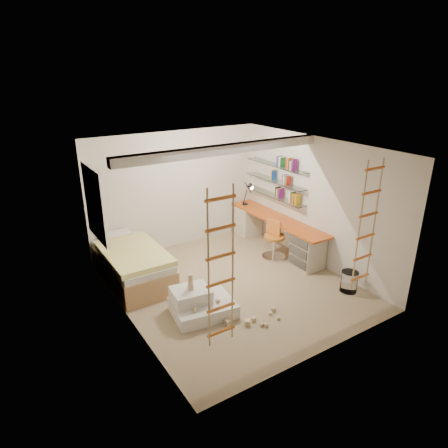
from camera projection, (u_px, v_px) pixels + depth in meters
floor at (233, 286)px, 7.49m from camera, size 4.50×4.50×0.00m
ceiling_beam at (224, 149)px, 6.81m from camera, size 4.00×0.18×0.16m
window_frame at (95, 204)px, 7.12m from camera, size 0.06×1.15×1.35m
window_blind at (97, 204)px, 7.14m from camera, size 0.02×1.00×1.20m
rope_ladder_left at (221, 270)px, 4.89m from camera, size 0.41×0.04×2.13m
rope_ladder_right at (367, 226)px, 6.24m from camera, size 0.41×0.04×2.13m
waste_bin at (349, 282)px, 7.26m from camera, size 0.31×0.31×0.39m
desk at (275, 232)px, 8.88m from camera, size 0.56×2.80×0.75m
shelves at (275, 181)px, 8.77m from camera, size 0.25×1.80×0.71m
bed at (133, 264)px, 7.60m from camera, size 1.02×2.00×0.69m
task_lamp at (249, 190)px, 9.34m from camera, size 0.14×0.36×0.57m
swivel_chair at (274, 244)px, 8.49m from camera, size 0.62×0.62×0.85m
play_platform at (200, 304)px, 6.60m from camera, size 1.10×0.91×0.44m
toy_blocks at (233, 307)px, 6.47m from camera, size 1.33×1.06×0.71m
books at (276, 176)px, 8.72m from camera, size 0.14×0.70×0.92m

